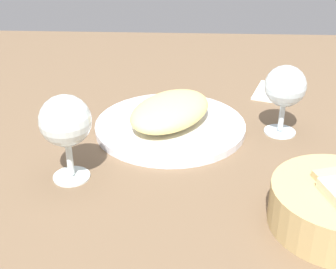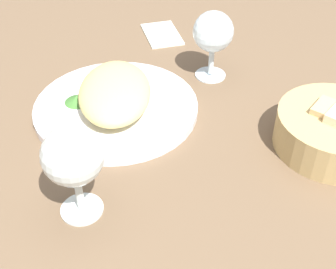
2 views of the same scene
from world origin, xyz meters
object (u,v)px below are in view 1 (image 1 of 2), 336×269
object	(u,v)px
plate	(170,126)
folded_napkin	(272,91)
wine_glass_near	(66,123)
wine_glass_far	(285,89)

from	to	relation	value
plate	folded_napkin	size ratio (longest dim) A/B	2.51
plate	wine_glass_near	size ratio (longest dim) A/B	2.02
wine_glass_near	wine_glass_far	world-z (taller)	wine_glass_near
plate	wine_glass_near	world-z (taller)	wine_glass_near
plate	wine_glass_far	size ratio (longest dim) A/B	2.16
plate	wine_glass_far	world-z (taller)	wine_glass_far
wine_glass_near	folded_napkin	size ratio (longest dim) A/B	1.24
plate	folded_napkin	bearing A→B (deg)	130.73
plate	folded_napkin	distance (cm)	28.38
plate	folded_napkin	world-z (taller)	plate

